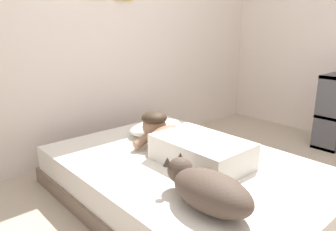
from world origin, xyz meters
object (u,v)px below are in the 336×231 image
object	(u,v)px
dog	(207,189)
coffee_cup	(159,136)
cell_phone	(201,196)
bookshelf	(335,110)
bed	(186,181)
pillow	(156,127)
person_lying	(187,144)

from	to	relation	value
dog	coffee_cup	xyz separation A→B (m)	(0.47, 0.94, -0.07)
cell_phone	bookshelf	size ratio (longest dim) A/B	0.19
bed	cell_phone	distance (m)	0.51
coffee_cup	bookshelf	world-z (taller)	bookshelf
dog	cell_phone	bearing A→B (deg)	59.34
pillow	person_lying	distance (m)	0.60
dog	cell_phone	size ratio (longest dim) A/B	4.11
bed	pillow	distance (m)	0.68
pillow	cell_phone	distance (m)	1.13
dog	coffee_cup	size ratio (longest dim) A/B	4.60
cell_phone	bookshelf	world-z (taller)	bookshelf
bed	cell_phone	size ratio (longest dim) A/B	14.39
coffee_cup	cell_phone	xyz separation A→B (m)	(-0.42, -0.85, -0.03)
coffee_cup	bed	bearing A→B (deg)	-106.75
bed	cell_phone	world-z (taller)	cell_phone
dog	cell_phone	xyz separation A→B (m)	(0.05, 0.09, -0.10)
person_lying	pillow	bearing A→B (deg)	71.68
bookshelf	coffee_cup	bearing A→B (deg)	158.50
bed	person_lying	size ratio (longest dim) A/B	2.19
dog	bed	bearing A→B (deg)	55.36
cell_phone	person_lying	bearing A→B (deg)	53.13
coffee_cup	bookshelf	distance (m)	1.90
coffee_cup	cell_phone	size ratio (longest dim) A/B	0.89
cell_phone	bookshelf	distance (m)	2.20
bed	cell_phone	bearing A→B (deg)	-125.49
person_lying	dog	world-z (taller)	person_lying
bed	person_lying	world-z (taller)	person_lying
cell_phone	bookshelf	bearing A→B (deg)	4.11
cell_phone	pillow	bearing A→B (deg)	62.77
coffee_cup	cell_phone	distance (m)	0.95
coffee_cup	cell_phone	world-z (taller)	coffee_cup
coffee_cup	bookshelf	bearing A→B (deg)	-21.50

